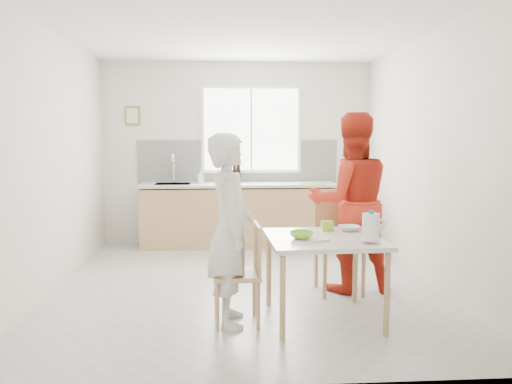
# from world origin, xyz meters

# --- Properties ---
(ground) EXTENTS (4.50, 4.50, 0.00)m
(ground) POSITION_xyz_m (0.00, 0.00, 0.00)
(ground) COLOR #B7B7B2
(ground) RESTS_ON ground
(room_shell) EXTENTS (4.50, 4.50, 4.50)m
(room_shell) POSITION_xyz_m (0.00, 0.00, 1.64)
(room_shell) COLOR silver
(room_shell) RESTS_ON ground
(window) EXTENTS (1.50, 0.06, 1.30)m
(window) POSITION_xyz_m (0.20, 2.23, 1.70)
(window) COLOR white
(window) RESTS_ON room_shell
(backsplash) EXTENTS (3.00, 0.02, 0.65)m
(backsplash) POSITION_xyz_m (0.00, 2.24, 1.23)
(backsplash) COLOR white
(backsplash) RESTS_ON room_shell
(picture_frame) EXTENTS (0.22, 0.03, 0.28)m
(picture_frame) POSITION_xyz_m (-1.55, 2.23, 1.90)
(picture_frame) COLOR #549142
(picture_frame) RESTS_ON room_shell
(kitchen_counter) EXTENTS (2.84, 0.64, 1.37)m
(kitchen_counter) POSITION_xyz_m (-0.00, 1.95, 0.42)
(kitchen_counter) COLOR tan
(kitchen_counter) RESTS_ON ground
(dining_table) EXTENTS (0.98, 0.98, 0.73)m
(dining_table) POSITION_xyz_m (0.63, -1.11, 0.66)
(dining_table) COLOR silver
(dining_table) RESTS_ON ground
(chair_left) EXTENTS (0.41, 0.41, 0.85)m
(chair_left) POSITION_xyz_m (-0.06, -1.13, 0.47)
(chair_left) COLOR tan
(chair_left) RESTS_ON ground
(chair_far) EXTENTS (0.47, 0.47, 0.99)m
(chair_far) POSITION_xyz_m (0.95, -0.27, 0.54)
(chair_far) COLOR tan
(chair_far) RESTS_ON ground
(person_white) EXTENTS (0.41, 0.60, 1.62)m
(person_white) POSITION_xyz_m (-0.17, -1.14, 0.81)
(person_white) COLOR silver
(person_white) RESTS_ON ground
(person_red) EXTENTS (0.92, 0.73, 1.84)m
(person_red) POSITION_xyz_m (1.08, -0.27, 0.92)
(person_red) COLOR red
(person_red) RESTS_ON ground
(bowl_green) EXTENTS (0.20, 0.20, 0.06)m
(bowl_green) POSITION_xyz_m (0.43, -1.17, 0.76)
(bowl_green) COLOR #7DD330
(bowl_green) RESTS_ON dining_table
(bowl_white) EXTENTS (0.20, 0.20, 0.05)m
(bowl_white) POSITION_xyz_m (0.92, -0.85, 0.76)
(bowl_white) COLOR silver
(bowl_white) RESTS_ON dining_table
(milk_jug) EXTENTS (0.19, 0.14, 0.25)m
(milk_jug) POSITION_xyz_m (0.96, -1.38, 0.86)
(milk_jug) COLOR white
(milk_jug) RESTS_ON dining_table
(green_box) EXTENTS (0.10, 0.10, 0.09)m
(green_box) POSITION_xyz_m (0.72, -0.83, 0.78)
(green_box) COLOR #96B92A
(green_box) RESTS_ON dining_table
(spoon) EXTENTS (0.15, 0.07, 0.01)m
(spoon) POSITION_xyz_m (0.56, -1.33, 0.74)
(spoon) COLOR #A5A5AA
(spoon) RESTS_ON dining_table
(cutting_board) EXTENTS (0.38, 0.29, 0.01)m
(cutting_board) POSITION_xyz_m (1.09, 1.84, 0.93)
(cutting_board) COLOR #8BC22C
(cutting_board) RESTS_ON kitchen_counter
(wine_bottle_a) EXTENTS (0.07, 0.07, 0.32)m
(wine_bottle_a) POSITION_xyz_m (-0.05, 2.11, 1.08)
(wine_bottle_a) COLOR black
(wine_bottle_a) RESTS_ON kitchen_counter
(wine_bottle_b) EXTENTS (0.07, 0.07, 0.30)m
(wine_bottle_b) POSITION_xyz_m (-0.00, 2.02, 1.07)
(wine_bottle_b) COLOR black
(wine_bottle_b) RESTS_ON kitchen_counter
(jar_amber) EXTENTS (0.06, 0.06, 0.16)m
(jar_amber) POSITION_xyz_m (-0.02, 1.96, 1.00)
(jar_amber) COLOR #994F21
(jar_amber) RESTS_ON kitchen_counter
(soap_bottle) EXTENTS (0.10, 0.10, 0.18)m
(soap_bottle) POSITION_xyz_m (-0.56, 2.01, 1.01)
(soap_bottle) COLOR #999999
(soap_bottle) RESTS_ON kitchen_counter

